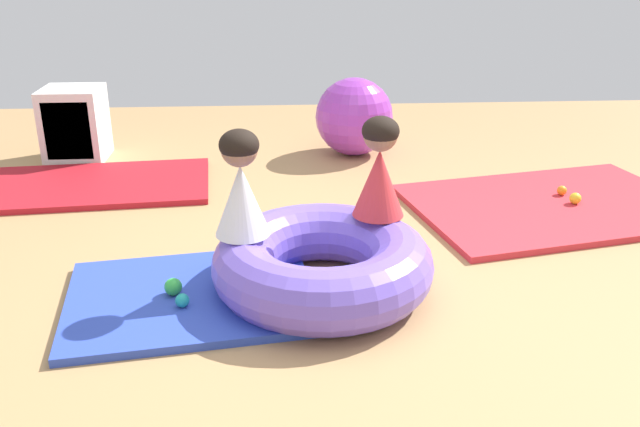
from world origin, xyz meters
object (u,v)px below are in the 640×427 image
Objects in this scene: play_ball_orange at (562,190)px; play_ball_yellow at (575,198)px; inflatable_cushion at (323,263)px; play_ball_teal at (182,300)px; storage_cube at (74,125)px; play_ball_green at (173,287)px; exercise_ball_large at (354,117)px; child_in_white at (241,184)px; child_in_red at (379,168)px.

play_ball_yellow is (0.02, -0.16, 0.01)m from play_ball_orange.
play_ball_teal is (-0.66, -0.18, -0.08)m from inflatable_cushion.
storage_cube reaches higher than play_ball_yellow.
exercise_ball_large reaches higher than play_ball_green.
storage_cube is (-1.12, 2.45, 0.21)m from play_ball_teal.
inflatable_cushion is 1.95m from play_ball_yellow.
play_ball_orange is 0.11× the size of storage_cube.
play_ball_teal is 2.70m from exercise_ball_large.
inflatable_cushion is 2.03m from play_ball_orange.
play_ball_yellow is (2.06, 0.96, -0.48)m from child_in_white.
child_in_red is 0.71m from child_in_white.
inflatable_cushion is 2.10× the size of child_in_white.
play_ball_yellow is (1.38, 0.76, -0.48)m from child_in_red.
exercise_ball_large is at bearing 137.99° from play_ball_orange.
play_ball_orange is 0.10× the size of exercise_ball_large.
play_ball_green is at bearing -115.32° from exercise_ball_large.
exercise_ball_large is at bearing 134.63° from play_ball_yellow.
child_in_red reaches higher than play_ball_green.
child_in_red is at bearing -92.82° from exercise_ball_large.
inflatable_cushion reaches higher than play_ball_teal.
play_ball_orange is 2.67m from play_ball_green.
storage_cube is at bearing -179.51° from exercise_ball_large.
inflatable_cushion reaches higher than play_ball_green.
play_ball_yellow is 0.12× the size of exercise_ball_large.
child_in_white is 0.59m from play_ball_green.
exercise_ball_large is (-1.28, 1.30, 0.23)m from play_ball_yellow.
play_ball_green is at bearing 11.40° from child_in_red.
child_in_red reaches higher than play_ball_orange.
inflatable_cushion is at bearing -145.13° from play_ball_orange.
inflatable_cushion is at bearing 15.18° from play_ball_teal.
child_in_red is (0.30, 0.24, 0.40)m from inflatable_cushion.
play_ball_yellow reaches higher than play_ball_teal.
play_ball_teal is (0.06, -0.12, -0.01)m from play_ball_green.
storage_cube is at bearing 114.52° from play_ball_teal.
play_ball_green is (-2.37, -1.22, 0.01)m from play_ball_orange.
child_in_red is at bearing 38.34° from inflatable_cushion.
play_ball_orange is 2.68m from play_ball_teal.
child_in_red is 1.71m from play_ball_orange.
play_ball_yellow is at bearing 23.75° from play_ball_green.
child_in_red is 2.92m from storage_cube.
inflatable_cushion is at bearing 4.85° from play_ball_green.
inflatable_cushion is 0.55m from child_in_white.
play_ball_yellow is 1.84m from exercise_ball_large.
child_in_red is 8.11× the size of play_ball_orange.
play_ball_yellow is 0.13× the size of storage_cube.
play_ball_teal is at bearing 18.51° from child_in_red.
play_ball_yellow is at bearing 26.61° from play_ball_teal.
child_in_white is 2.32m from play_ball_yellow.
play_ball_green is at bearing -123.43° from child_in_white.
inflatable_cushion is at bearing -52.01° from storage_cube.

